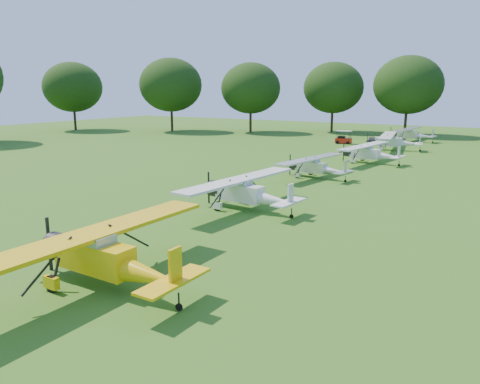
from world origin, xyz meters
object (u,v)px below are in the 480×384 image
at_px(aircraft_4, 316,166).
at_px(aircraft_7, 411,134).
at_px(aircraft_5, 369,152).
at_px(aircraft_6, 392,140).
at_px(golf_cart, 343,139).
at_px(aircraft_2, 104,254).
at_px(aircraft_3, 246,191).

height_order(aircraft_4, aircraft_7, aircraft_7).
height_order(aircraft_5, aircraft_6, aircraft_6).
xyz_separation_m(aircraft_5, golf_cart, (-8.18, 15.77, -0.56)).
bearing_deg(aircraft_7, aircraft_5, -83.38).
distance_m(aircraft_4, aircraft_7, 33.99).
xyz_separation_m(aircraft_2, aircraft_7, (-0.90, 59.46, -0.17)).
bearing_deg(aircraft_4, aircraft_2, -76.91).
bearing_deg(aircraft_3, aircraft_6, 94.30).
bearing_deg(aircraft_6, aircraft_2, -98.55).
bearing_deg(aircraft_6, aircraft_5, -96.84).
relative_size(aircraft_3, aircraft_5, 1.06).
bearing_deg(aircraft_2, aircraft_3, 97.33).
bearing_deg(aircraft_6, aircraft_7, 81.29).
distance_m(aircraft_5, aircraft_7, 23.42).
bearing_deg(aircraft_3, aircraft_5, 92.41).
relative_size(aircraft_7, golf_cart, 4.51).
distance_m(aircraft_3, aircraft_7, 46.46).
xyz_separation_m(aircraft_5, aircraft_7, (-0.69, 23.41, 0.01)).
distance_m(aircraft_3, aircraft_6, 34.97).
bearing_deg(aircraft_2, aircraft_6, 92.11).
bearing_deg(aircraft_7, aircraft_3, -85.68).
xyz_separation_m(aircraft_3, golf_cart, (-6.99, 38.82, -0.63)).
xyz_separation_m(aircraft_4, aircraft_7, (0.91, 33.98, 0.11)).
bearing_deg(aircraft_5, aircraft_2, -82.51).
xyz_separation_m(aircraft_2, aircraft_5, (-0.21, 36.05, -0.18)).
height_order(aircraft_7, golf_cart, aircraft_7).
distance_m(aircraft_2, aircraft_6, 47.98).
bearing_deg(aircraft_3, golf_cart, 105.57).
relative_size(aircraft_4, aircraft_7, 0.91).
xyz_separation_m(aircraft_3, aircraft_6, (0.64, 34.97, -0.01)).
relative_size(aircraft_4, aircraft_6, 0.87).
bearing_deg(aircraft_5, aircraft_4, -91.43).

